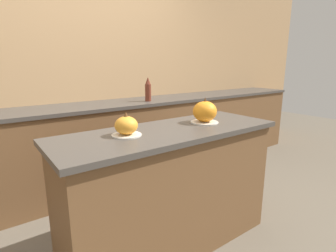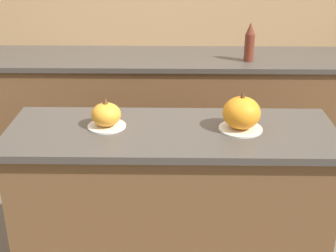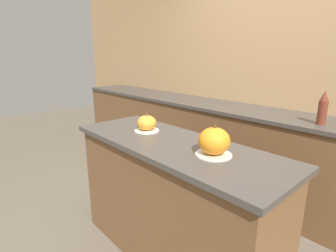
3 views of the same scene
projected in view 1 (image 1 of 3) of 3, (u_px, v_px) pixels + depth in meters
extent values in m
plane|color=#665B4C|center=(170.00, 243.00, 1.98)|extent=(12.00, 12.00, 0.00)
cube|color=tan|center=(87.00, 71.00, 2.91)|extent=(8.00, 0.06, 2.50)
cube|color=brown|center=(170.00, 192.00, 1.88)|extent=(1.53, 0.51, 0.86)
cube|color=#47423D|center=(170.00, 132.00, 1.78)|extent=(1.59, 0.57, 0.03)
cube|color=brown|center=(103.00, 148.00, 2.84)|extent=(6.00, 0.56, 0.88)
cube|color=#47423D|center=(100.00, 106.00, 2.73)|extent=(6.00, 0.60, 0.03)
cylinder|color=silver|center=(127.00, 135.00, 1.62)|extent=(0.19, 0.19, 0.01)
ellipsoid|color=orange|center=(126.00, 125.00, 1.61)|extent=(0.14, 0.14, 0.11)
cone|color=brown|center=(126.00, 114.00, 1.59)|extent=(0.03, 0.03, 0.03)
cylinder|color=silver|center=(204.00, 122.00, 1.98)|extent=(0.21, 0.21, 0.01)
ellipsoid|color=orange|center=(205.00, 111.00, 1.96)|extent=(0.18, 0.18, 0.15)
cone|color=#4C2D14|center=(205.00, 100.00, 1.94)|extent=(0.03, 0.03, 0.03)
cylinder|color=maroon|center=(148.00, 93.00, 2.92)|extent=(0.07, 0.07, 0.19)
cone|color=maroon|center=(148.00, 81.00, 2.89)|extent=(0.06, 0.06, 0.08)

